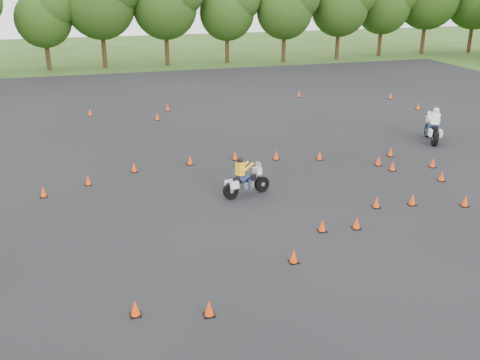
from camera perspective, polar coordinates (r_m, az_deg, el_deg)
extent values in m
plane|color=#2D5119|center=(17.87, 3.56, -8.06)|extent=(140.00, 140.00, 0.00)
plane|color=black|center=(23.05, -1.37, -1.05)|extent=(62.00, 62.00, 0.00)
cone|color=#FF460A|center=(38.99, 18.48, 7.48)|extent=(0.26, 0.26, 0.45)
cone|color=#FF460A|center=(26.81, 14.55, 2.00)|extent=(0.26, 0.26, 0.45)
cone|color=#FF460A|center=(26.17, -5.37, 2.14)|extent=(0.26, 0.26, 0.45)
cone|color=#FF460A|center=(26.24, 15.98, 1.44)|extent=(0.26, 0.26, 0.45)
cone|color=#FF460A|center=(14.91, -3.32, -13.51)|extent=(0.26, 0.26, 0.45)
cone|color=#FF460A|center=(36.65, -15.72, 6.96)|extent=(0.26, 0.26, 0.45)
cone|color=#FF460A|center=(23.17, 22.89, -2.08)|extent=(0.26, 0.26, 0.45)
cone|color=#FF460A|center=(25.54, -11.24, 1.33)|extent=(0.26, 0.26, 0.45)
cone|color=#FF460A|center=(17.42, 5.76, -8.09)|extent=(0.26, 0.26, 0.45)
cone|color=#FF460A|center=(22.57, 17.91, -2.00)|extent=(0.26, 0.26, 0.45)
cone|color=#FF460A|center=(23.71, -20.26, -1.19)|extent=(0.26, 0.26, 0.45)
cone|color=#FF460A|center=(24.43, -15.91, -0.01)|extent=(0.26, 0.26, 0.45)
cone|color=#FF460A|center=(41.80, 15.75, 8.64)|extent=(0.26, 0.26, 0.45)
cone|color=#FF460A|center=(19.54, 8.76, -4.82)|extent=(0.26, 0.26, 0.45)
cone|color=#FF460A|center=(25.61, 20.72, 0.38)|extent=(0.26, 0.26, 0.45)
cone|color=#FF460A|center=(26.82, 3.88, 2.66)|extent=(0.26, 0.26, 0.45)
cone|color=#FF460A|center=(26.73, -0.52, 2.64)|extent=(0.26, 0.26, 0.45)
cone|color=#FF460A|center=(21.92, 14.35, -2.31)|extent=(0.26, 0.26, 0.45)
cone|color=#FF460A|center=(19.98, 12.34, -4.49)|extent=(0.26, 0.26, 0.45)
cone|color=#FF460A|center=(28.33, 15.76, 2.90)|extent=(0.26, 0.26, 0.45)
cone|color=#FF460A|center=(27.31, 19.88, 1.75)|extent=(0.26, 0.26, 0.45)
cone|color=#FF460A|center=(34.62, -8.82, 6.70)|extent=(0.26, 0.26, 0.45)
cone|color=#FF460A|center=(27.01, 8.49, 2.60)|extent=(0.26, 0.26, 0.45)
cone|color=#FF460A|center=(41.17, 6.30, 9.11)|extent=(0.26, 0.26, 0.45)
cone|color=#FF460A|center=(15.16, -11.13, -13.28)|extent=(0.26, 0.26, 0.45)
cone|color=#FF460A|center=(36.97, -7.74, 7.67)|extent=(0.26, 0.26, 0.45)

